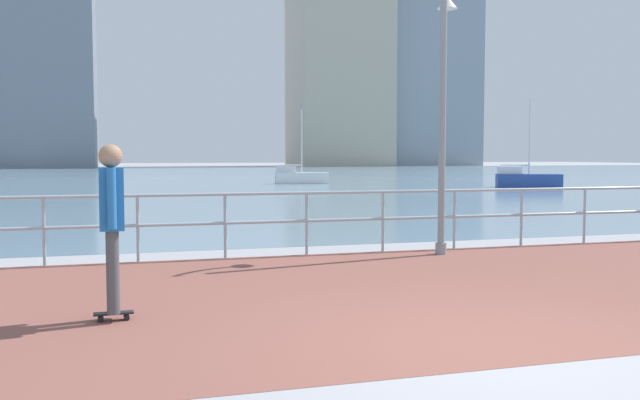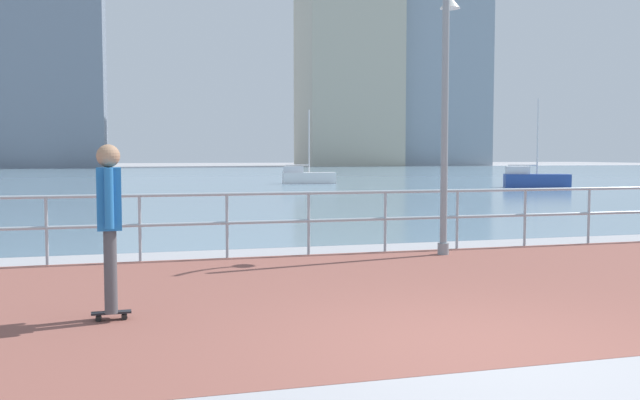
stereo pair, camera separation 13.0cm
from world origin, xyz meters
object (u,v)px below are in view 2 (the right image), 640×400
object	(u,v)px
lamppost	(446,87)
sailboat_navy	(307,177)
sailboat_white	(534,179)
skateboarder	(109,214)

from	to	relation	value
lamppost	sailboat_navy	distance (m)	29.43
sailboat_white	lamppost	bearing A→B (deg)	-126.24
skateboarder	sailboat_navy	size ratio (longest dim) A/B	0.41
sailboat_navy	skateboarder	bearing A→B (deg)	-107.82
sailboat_navy	sailboat_white	bearing A→B (deg)	-37.48
sailboat_navy	sailboat_white	xyz separation A→B (m)	(10.39, -7.97, 0.02)
lamppost	sailboat_white	distance (m)	26.07
skateboarder	sailboat_white	world-z (taller)	sailboat_white
skateboarder	sailboat_white	size ratio (longest dim) A/B	0.39
lamppost	sailboat_white	size ratio (longest dim) A/B	1.11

